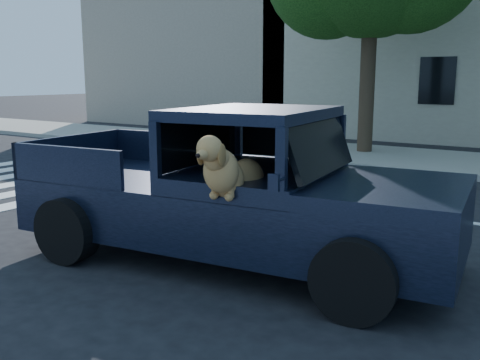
% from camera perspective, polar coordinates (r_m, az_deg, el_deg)
% --- Properties ---
extents(ground, '(120.00, 120.00, 0.00)m').
position_cam_1_polar(ground, '(6.32, 15.44, -11.04)').
color(ground, black).
rests_on(ground, ground).
extents(crosswalk, '(5.50, 4.00, 0.01)m').
position_cam_1_polar(crosswalk, '(13.33, -22.83, 0.05)').
color(crosswalk, silver).
rests_on(crosswalk, ground).
extents(building_left, '(12.00, 6.00, 8.00)m').
position_cam_1_polar(building_left, '(27.81, -3.26, 14.36)').
color(building_left, tan).
rests_on(building_left, ground).
extents(pickup_truck, '(5.68, 3.02, 1.96)m').
position_cam_1_polar(pickup_truck, '(6.82, -1.31, -3.16)').
color(pickup_truck, black).
rests_on(pickup_truck, ground).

